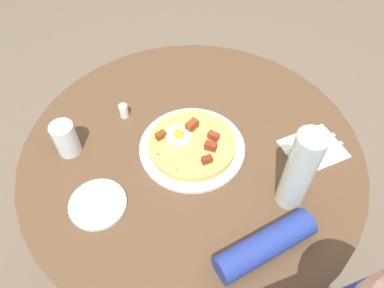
{
  "coord_description": "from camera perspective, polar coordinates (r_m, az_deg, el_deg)",
  "views": [
    {
      "loc": [
        0.23,
        0.61,
        1.6
      ],
      "look_at": [
        -0.0,
        -0.0,
        0.78
      ],
      "focal_mm": 33.54,
      "sensor_mm": 36.0,
      "label": 1
    }
  ],
  "objects": [
    {
      "name": "napkin",
      "position": [
        1.13,
        18.72,
        -0.73
      ],
      "size": [
        0.18,
        0.15,
        0.0
      ],
      "primitive_type": "cube",
      "rotation": [
        0.0,
        0.0,
        0.06
      ],
      "color": "white",
      "rests_on": "dining_table"
    },
    {
      "name": "water_bottle",
      "position": [
        0.91,
        16.72,
        -4.16
      ],
      "size": [
        0.07,
        0.07,
        0.26
      ],
      "primitive_type": "cylinder",
      "color": "silver",
      "rests_on": "dining_table"
    },
    {
      "name": "ground_plane",
      "position": [
        1.73,
        0.01,
        -16.26
      ],
      "size": [
        6.0,
        6.0,
        0.0
      ],
      "primitive_type": "plane",
      "color": "#6B5B4C"
    },
    {
      "name": "bread_plate",
      "position": [
        0.99,
        -14.75,
        -9.21
      ],
      "size": [
        0.15,
        0.15,
        0.01
      ],
      "primitive_type": "cylinder",
      "color": "silver",
      "rests_on": "dining_table"
    },
    {
      "name": "salt_shaker",
      "position": [
        1.16,
        -10.8,
        5.21
      ],
      "size": [
        0.03,
        0.03,
        0.05
      ],
      "primitive_type": "cylinder",
      "color": "white",
      "rests_on": "dining_table"
    },
    {
      "name": "pizza_plate",
      "position": [
        1.07,
        -0.01,
        -0.38
      ],
      "size": [
        0.31,
        0.31,
        0.01
      ],
      "primitive_type": "cylinder",
      "color": "white",
      "rests_on": "dining_table"
    },
    {
      "name": "dining_table",
      "position": [
        1.22,
        0.01,
        -5.95
      ],
      "size": [
        1.02,
        1.02,
        0.76
      ],
      "color": "brown",
      "rests_on": "ground_plane"
    },
    {
      "name": "water_glass",
      "position": [
        1.09,
        -19.45,
        0.8
      ],
      "size": [
        0.07,
        0.07,
        0.11
      ],
      "primitive_type": "cylinder",
      "color": "silver",
      "rests_on": "dining_table"
    },
    {
      "name": "knife",
      "position": [
        1.12,
        19.3,
        -1.25
      ],
      "size": [
        0.18,
        0.02,
        0.0
      ],
      "primitive_type": "cube",
      "rotation": [
        0.0,
        0.0,
        0.06
      ],
      "color": "silver",
      "rests_on": "napkin"
    },
    {
      "name": "breakfast_pizza",
      "position": [
        1.05,
        -0.06,
        0.28
      ],
      "size": [
        0.26,
        0.26,
        0.05
      ],
      "color": "tan",
      "rests_on": "pizza_plate"
    },
    {
      "name": "fork",
      "position": [
        1.13,
        18.26,
        0.06
      ],
      "size": [
        0.18,
        0.02,
        0.0
      ],
      "primitive_type": "cube",
      "rotation": [
        0.0,
        0.0,
        0.06
      ],
      "color": "silver",
      "rests_on": "napkin"
    }
  ]
}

